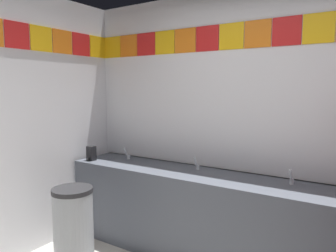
# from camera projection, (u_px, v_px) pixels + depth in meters

# --- Properties ---
(wall_back) EXTENTS (4.25, 0.09, 2.56)m
(wall_back) POSITION_uv_depth(u_px,v_px,m) (284.00, 126.00, 2.90)
(wall_back) COLOR silver
(wall_back) RESTS_ON ground_plane
(vanity_counter) EXTENTS (2.65, 0.57, 0.83)m
(vanity_counter) POSITION_uv_depth(u_px,v_px,m) (192.00, 213.00, 3.14)
(vanity_counter) COLOR #4C515B
(vanity_counter) RESTS_ON ground_plane
(faucet_left) EXTENTS (0.04, 0.10, 0.14)m
(faucet_left) POSITION_uv_depth(u_px,v_px,m) (127.00, 155.00, 3.64)
(faucet_left) COLOR silver
(faucet_left) RESTS_ON vanity_counter
(faucet_center) EXTENTS (0.04, 0.10, 0.14)m
(faucet_center) POSITION_uv_depth(u_px,v_px,m) (197.00, 165.00, 3.16)
(faucet_center) COLOR silver
(faucet_center) RESTS_ON vanity_counter
(faucet_right) EXTENTS (0.04, 0.10, 0.14)m
(faucet_right) POSITION_uv_depth(u_px,v_px,m) (291.00, 179.00, 2.68)
(faucet_right) COLOR silver
(faucet_right) RESTS_ON vanity_counter
(soap_dispenser) EXTENTS (0.09, 0.09, 0.16)m
(soap_dispenser) POSITION_uv_depth(u_px,v_px,m) (91.00, 153.00, 3.59)
(soap_dispenser) COLOR black
(soap_dispenser) RESTS_ON vanity_counter
(trash_bin) EXTENTS (0.36, 0.36, 0.75)m
(trash_bin) POSITION_uv_depth(u_px,v_px,m) (74.00, 229.00, 2.89)
(trash_bin) COLOR #999EA3
(trash_bin) RESTS_ON ground_plane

